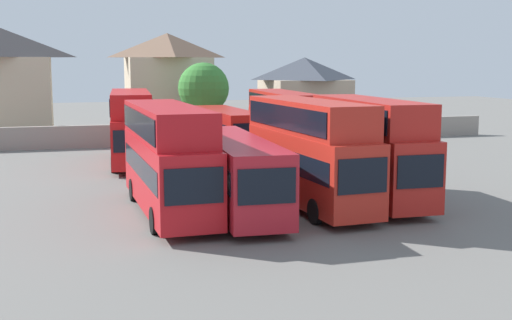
# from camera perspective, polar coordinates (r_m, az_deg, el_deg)

# --- Properties ---
(ground) EXTENTS (140.00, 140.00, 0.00)m
(ground) POSITION_cam_1_polar(r_m,az_deg,el_deg) (48.89, -4.78, 0.30)
(ground) COLOR slate
(depot_boundary_wall) EXTENTS (56.00, 0.50, 1.80)m
(depot_boundary_wall) POSITION_cam_1_polar(r_m,az_deg,el_deg) (55.99, -6.23, 2.23)
(depot_boundary_wall) COLOR gray
(depot_boundary_wall) RESTS_ON ground
(bus_1) EXTENTS (2.89, 11.08, 4.89)m
(bus_1) POSITION_cam_1_polar(r_m,az_deg,el_deg) (30.29, -7.54, 0.57)
(bus_1) COLOR red
(bus_1) RESTS_ON ground
(bus_2) EXTENTS (3.00, 11.95, 3.37)m
(bus_2) POSITION_cam_1_polar(r_m,az_deg,el_deg) (30.67, -1.82, -0.82)
(bus_2) COLOR #B51B26
(bus_2) RESTS_ON ground
(bus_3) EXTENTS (3.16, 10.44, 5.05)m
(bus_3) POSITION_cam_1_polar(r_m,az_deg,el_deg) (31.50, 4.54, 1.07)
(bus_3) COLOR red
(bus_3) RESTS_ON ground
(bus_4) EXTENTS (2.67, 10.23, 5.03)m
(bus_4) POSITION_cam_1_polar(r_m,az_deg,el_deg) (33.25, 9.63, 1.34)
(bus_4) COLOR red
(bus_4) RESTS_ON ground
(bus_5) EXTENTS (3.39, 11.13, 4.87)m
(bus_5) POSITION_cam_1_polar(r_m,az_deg,el_deg) (45.64, -10.60, 3.08)
(bus_5) COLOR red
(bus_5) RESTS_ON ground
(bus_6) EXTENTS (3.01, 10.22, 3.26)m
(bus_6) POSITION_cam_1_polar(r_m,az_deg,el_deg) (45.99, -6.78, 2.11)
(bus_6) COLOR red
(bus_6) RESTS_ON ground
(bus_7) EXTENTS (2.88, 10.44, 3.53)m
(bus_7) POSITION_cam_1_polar(r_m,az_deg,el_deg) (46.78, -2.45, 2.44)
(bus_7) COLOR #B01C17
(bus_7) RESTS_ON ground
(bus_8) EXTENTS (3.07, 11.78, 4.72)m
(bus_8) POSITION_cam_1_polar(r_m,az_deg,el_deg) (47.70, 2.33, 3.35)
(bus_8) COLOR #B31E17
(bus_8) RESTS_ON ground
(house_terrace_centre) EXTENTS (8.09, 7.05, 9.54)m
(house_terrace_centre) POSITION_cam_1_polar(r_m,az_deg,el_deg) (65.42, -7.50, 6.56)
(house_terrace_centre) COLOR #C6B293
(house_terrace_centre) RESTS_ON ground
(house_terrace_right) EXTENTS (7.93, 8.30, 7.26)m
(house_terrace_right) POSITION_cam_1_polar(r_m,az_deg,el_deg) (67.91, 4.12, 5.70)
(house_terrace_right) COLOR tan
(house_terrace_right) RESTS_ON ground
(tree_left_of_lot) EXTENTS (4.44, 4.44, 6.78)m
(tree_left_of_lot) POSITION_cam_1_polar(r_m,az_deg,el_deg) (58.59, -4.49, 6.10)
(tree_left_of_lot) COLOR brown
(tree_left_of_lot) RESTS_ON ground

